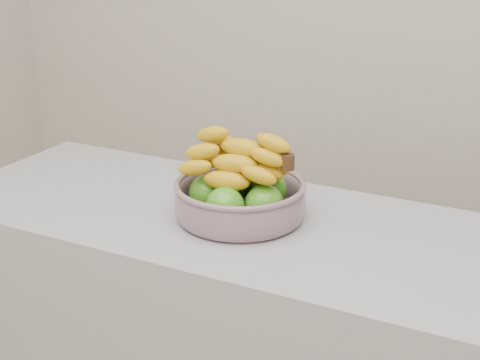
# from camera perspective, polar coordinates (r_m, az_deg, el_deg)

# --- Properties ---
(fruit_bowl) EXTENTS (0.32, 0.32, 0.21)m
(fruit_bowl) POSITION_cam_1_polar(r_m,az_deg,el_deg) (1.64, -0.01, -1.17)
(fruit_bowl) COLOR #8B96A6
(fruit_bowl) RESTS_ON counter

